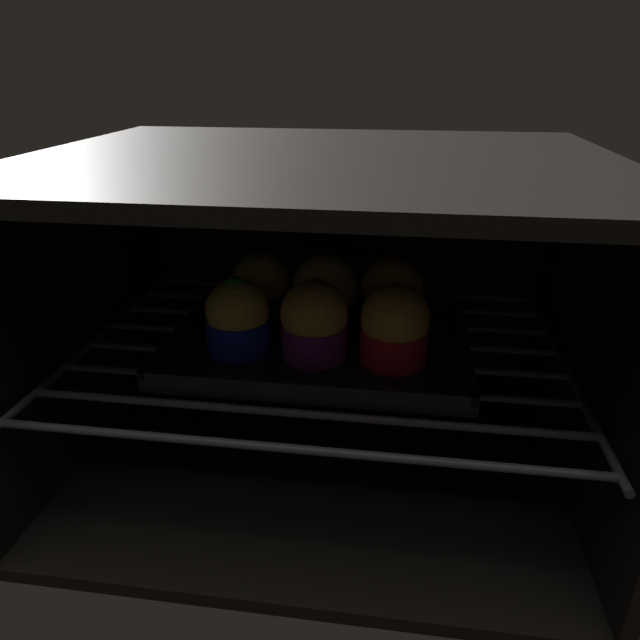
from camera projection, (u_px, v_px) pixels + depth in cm
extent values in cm
cube|color=black|center=(320.00, 450.00, 72.29)|extent=(59.00, 47.00, 1.50)
cube|color=black|center=(320.00, 162.00, 57.70)|extent=(59.00, 47.00, 1.50)
cube|color=black|center=(342.00, 260.00, 85.53)|extent=(59.00, 1.50, 34.00)
cube|color=black|center=(83.00, 308.00, 68.70)|extent=(1.50, 47.00, 34.00)
cube|color=black|center=(586.00, 338.00, 61.30)|extent=(1.50, 47.00, 34.00)
cylinder|color=#4C494C|center=(289.00, 449.00, 49.24)|extent=(54.00, 0.80, 0.80)
cylinder|color=#4C494C|center=(300.00, 414.00, 54.14)|extent=(54.00, 0.80, 0.80)
cylinder|color=#4C494C|center=(309.00, 384.00, 59.04)|extent=(54.00, 0.80, 0.80)
cylinder|color=#4C494C|center=(317.00, 360.00, 63.94)|extent=(54.00, 0.80, 0.80)
cylinder|color=#4C494C|center=(324.00, 338.00, 68.84)|extent=(54.00, 0.80, 0.80)
cylinder|color=#4C494C|center=(329.00, 320.00, 73.74)|extent=(54.00, 0.80, 0.80)
cylinder|color=#4C494C|center=(334.00, 304.00, 78.64)|extent=(54.00, 0.80, 0.80)
cylinder|color=#4C494C|center=(339.00, 290.00, 83.54)|extent=(54.00, 0.80, 0.80)
cylinder|color=#4C494C|center=(101.00, 334.00, 69.87)|extent=(0.80, 42.00, 0.80)
cylinder|color=#4C494C|center=(564.00, 365.00, 62.92)|extent=(0.80, 42.00, 0.80)
cube|color=black|center=(320.00, 342.00, 65.70)|extent=(32.84, 24.69, 1.20)
cube|color=black|center=(302.00, 387.00, 54.46)|extent=(32.84, 0.80, 1.00)
cube|color=black|center=(333.00, 295.00, 76.03)|extent=(32.84, 0.80, 1.00)
cube|color=black|center=(185.00, 325.00, 67.31)|extent=(0.80, 24.69, 1.00)
cube|color=black|center=(464.00, 342.00, 63.18)|extent=(0.80, 24.69, 1.00)
cylinder|color=#1928B7|center=(239.00, 334.00, 62.15)|extent=(7.00, 7.00, 3.65)
sphere|color=gold|center=(237.00, 311.00, 61.03)|extent=(6.84, 6.84, 6.84)
sphere|color=#28702D|center=(235.00, 287.00, 59.79)|extent=(2.35, 2.35, 2.35)
cylinder|color=#7A238C|center=(314.00, 340.00, 60.80)|extent=(7.00, 7.00, 3.65)
sphere|color=gold|center=(314.00, 314.00, 59.56)|extent=(7.08, 7.08, 7.08)
sphere|color=#28702D|center=(315.00, 289.00, 59.38)|extent=(2.29, 2.29, 2.29)
cylinder|color=red|center=(394.00, 345.00, 59.66)|extent=(7.00, 7.00, 3.65)
sphere|color=gold|center=(395.00, 318.00, 58.41)|extent=(7.09, 7.09, 7.09)
cylinder|color=#1928B7|center=(262.00, 304.00, 69.70)|extent=(7.00, 7.00, 3.65)
sphere|color=#DBBC60|center=(261.00, 281.00, 68.47)|extent=(6.93, 6.93, 6.93)
sphere|color=#28702D|center=(258.00, 262.00, 67.11)|extent=(2.31, 2.31, 2.31)
cylinder|color=#1928B7|center=(323.00, 309.00, 68.34)|extent=(7.00, 7.00, 3.65)
sphere|color=#E0CC7A|center=(323.00, 287.00, 67.17)|extent=(7.66, 7.66, 7.66)
cylinder|color=#1928B7|center=(390.00, 312.00, 67.66)|extent=(7.00, 7.00, 3.65)
sphere|color=gold|center=(392.00, 288.00, 66.43)|extent=(7.27, 7.27, 7.27)
sphere|color=#1E6023|center=(386.00, 270.00, 66.09)|extent=(2.10, 2.10, 2.10)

